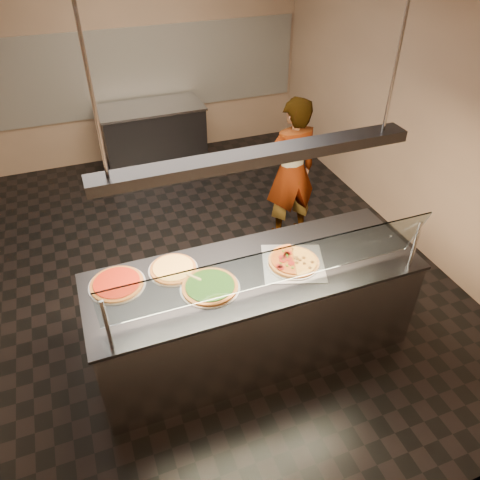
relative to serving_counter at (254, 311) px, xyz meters
name	(u,v)px	position (x,y,z in m)	size (l,w,h in m)	color
ground	(200,266)	(-0.12, 1.30, -0.48)	(5.00, 6.00, 0.02)	black
wall_back	(133,57)	(-0.12, 4.31, 1.03)	(5.00, 0.02, 3.00)	tan
wall_front	(374,410)	(-0.12, -1.71, 1.03)	(5.00, 0.02, 3.00)	tan
wall_right	(413,108)	(2.39, 1.30, 1.03)	(0.02, 6.00, 3.00)	tan
tile_band	(135,72)	(-0.12, 4.28, 0.83)	(4.90, 0.02, 1.20)	silver
serving_counter	(254,311)	(0.00, 0.00, 0.00)	(2.74, 0.94, 0.93)	#B7B7BC
sneeze_guard	(274,268)	(0.00, -0.34, 0.76)	(2.50, 0.18, 0.54)	#B7B7BC
perforated_tray	(293,263)	(0.33, -0.03, 0.47)	(0.64, 0.64, 0.01)	silver
half_pizza_pepperoni	(282,263)	(0.23, -0.03, 0.50)	(0.33, 0.46, 0.05)	brown
half_pizza_sausage	(304,258)	(0.42, -0.03, 0.49)	(0.33, 0.46, 0.04)	brown
pizza_spinach	(210,286)	(-0.41, -0.07, 0.48)	(0.47, 0.47, 0.03)	silver
pizza_cheese	(173,268)	(-0.62, 0.24, 0.48)	(0.40, 0.40, 0.03)	silver
pizza_tomato	(117,283)	(-1.07, 0.22, 0.48)	(0.44, 0.44, 0.03)	silver
pizza_spatula	(201,276)	(-0.44, 0.06, 0.49)	(0.28, 0.18, 0.02)	#B7B7BC
prep_table	(154,137)	(-0.04, 3.85, 0.00)	(1.48, 0.74, 0.93)	#2F2F34
worker	(291,171)	(1.06, 1.52, 0.39)	(0.63, 0.41, 1.72)	black
heat_lamp_housing	(258,157)	(0.00, 0.00, 1.48)	(2.30, 0.18, 0.08)	#2F2F34
lamp_rod_left	(92,96)	(-1.00, 0.00, 2.03)	(0.02, 0.02, 1.01)	#B7B7BC
lamp_rod_right	(397,59)	(1.00, 0.00, 2.03)	(0.02, 0.02, 1.01)	#B7B7BC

